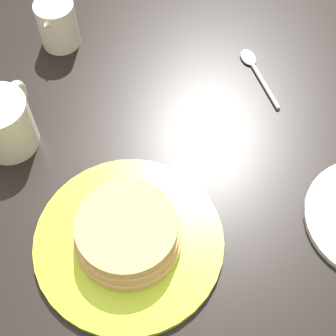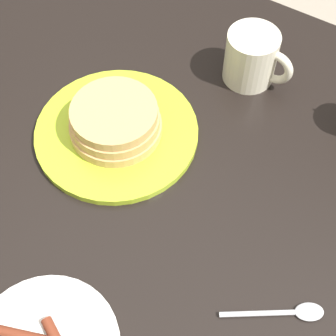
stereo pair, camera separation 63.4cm
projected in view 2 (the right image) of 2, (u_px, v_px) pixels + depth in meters
The scene contains 5 objects.
ground_plane at pixel (130, 301), 1.42m from camera, with size 8.00×8.00×0.00m, color gray.
dining_table at pixel (108, 186), 0.90m from camera, with size 1.33×0.92×0.73m.
pancake_plate at pixel (116, 126), 0.80m from camera, with size 0.26×0.26×0.06m.
coffee_mug at pixel (253, 57), 0.85m from camera, with size 0.12×0.09×0.09m.
spoon at pixel (289, 312), 0.66m from camera, with size 0.12×0.09×0.01m.
Camera 2 is at (0.33, -0.34, 1.39)m, focal length 55.00 mm.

